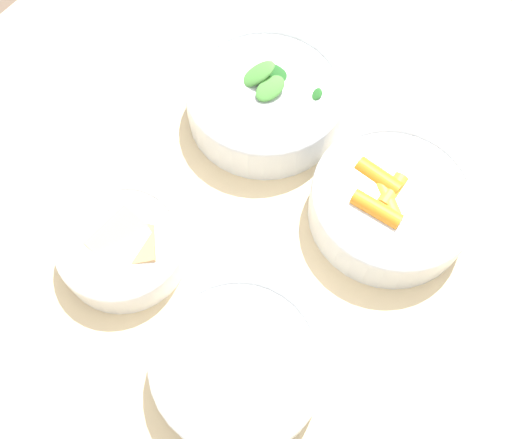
{
  "coord_description": "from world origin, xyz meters",
  "views": [
    {
      "loc": [
        0.28,
        0.11,
        1.36
      ],
      "look_at": [
        0.06,
        -0.05,
        0.81
      ],
      "focal_mm": 40.0,
      "sensor_mm": 36.0,
      "label": 1
    }
  ],
  "objects_px": {
    "bowl_greens": "(265,99)",
    "bowl_cookies": "(123,245)",
    "bowl_carrots": "(391,203)",
    "bowl_beans_hotdog": "(238,364)"
  },
  "relations": [
    {
      "from": "bowl_greens",
      "to": "bowl_cookies",
      "type": "relative_size",
      "value": 1.38
    },
    {
      "from": "bowl_carrots",
      "to": "bowl_greens",
      "type": "bearing_deg",
      "value": -101.06
    },
    {
      "from": "bowl_carrots",
      "to": "bowl_beans_hotdog",
      "type": "bearing_deg",
      "value": -8.82
    },
    {
      "from": "bowl_carrots",
      "to": "bowl_beans_hotdog",
      "type": "height_order",
      "value": "bowl_carrots"
    },
    {
      "from": "bowl_greens",
      "to": "bowl_cookies",
      "type": "xyz_separation_m",
      "value": [
        0.24,
        -0.02,
        -0.01
      ]
    },
    {
      "from": "bowl_greens",
      "to": "bowl_beans_hotdog",
      "type": "height_order",
      "value": "bowl_greens"
    },
    {
      "from": "bowl_greens",
      "to": "bowl_beans_hotdog",
      "type": "bearing_deg",
      "value": 29.55
    },
    {
      "from": "bowl_carrots",
      "to": "bowl_cookies",
      "type": "height_order",
      "value": "bowl_carrots"
    },
    {
      "from": "bowl_beans_hotdog",
      "to": "bowl_cookies",
      "type": "distance_m",
      "value": 0.18
    },
    {
      "from": "bowl_carrots",
      "to": "bowl_cookies",
      "type": "xyz_separation_m",
      "value": [
        0.21,
        -0.21,
        -0.01
      ]
    }
  ]
}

